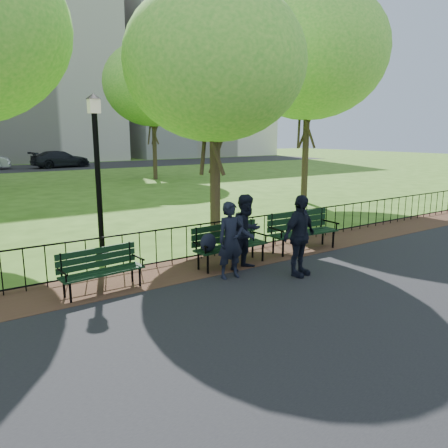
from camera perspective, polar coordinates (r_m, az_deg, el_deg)
ground at (r=9.33m, az=4.53°, el=-7.28°), size 120.00×120.00×0.00m
asphalt_path at (r=7.22m, az=22.27°, el=-14.02°), size 60.00×9.20×0.01m
dirt_strip at (r=10.48m, az=-0.64°, el=-5.01°), size 60.00×1.60×0.01m
far_street at (r=42.32m, az=-26.96°, el=6.40°), size 70.00×9.00×0.01m
iron_fence at (r=10.76m, az=-2.13°, el=-1.90°), size 24.06×0.06×1.00m
apartment_east at (r=63.91m, az=-4.75°, el=19.80°), size 20.00×15.00×24.00m
park_bench_main at (r=9.95m, az=-0.30°, el=-2.22°), size 1.87×0.65×1.05m
park_bench_left_a at (r=8.85m, az=-15.86°, el=-5.20°), size 1.66×0.64×0.92m
park_bench_right_a at (r=11.62m, az=10.08°, el=-0.33°), size 2.00×0.72×1.12m
lamppost at (r=10.92m, az=-16.18°, el=6.64°), size 0.35×0.35×3.95m
tree_near_e at (r=12.93m, az=-1.23°, el=20.24°), size 5.11×5.11×7.13m
tree_mid_e at (r=20.04m, az=11.06°, el=21.15°), size 6.59×6.59×9.18m
tree_far_e at (r=29.89m, az=-9.31°, el=17.61°), size 6.36×6.36×8.86m
person_left at (r=9.19m, az=0.88°, el=-2.14°), size 0.64×0.46×1.64m
person_mid at (r=9.79m, az=2.99°, el=-1.07°), size 0.90×0.60×1.71m
person_right at (r=9.46m, az=9.83°, el=-1.52°), size 1.10×0.63×1.76m
sedan_dark at (r=42.25m, az=-20.56°, el=7.94°), size 5.34×2.74×1.48m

